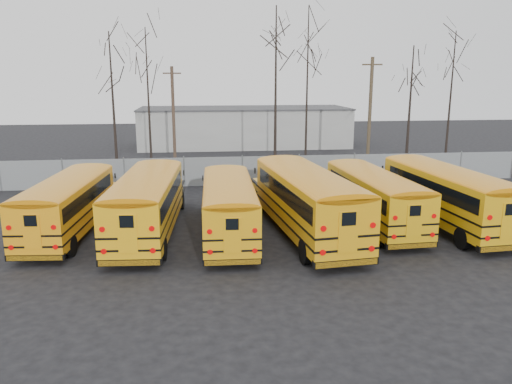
{
  "coord_description": "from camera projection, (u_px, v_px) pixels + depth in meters",
  "views": [
    {
      "loc": [
        -3.02,
        -21.88,
        7.4
      ],
      "look_at": [
        -0.11,
        2.87,
        1.6
      ],
      "focal_mm": 35.0,
      "sensor_mm": 36.0,
      "label": 1
    }
  ],
  "objects": [
    {
      "name": "tree_4",
      "position": [
        410.0,
        107.0,
        41.06
      ],
      "size": [
        0.26,
        0.26,
        9.81
      ],
      "primitive_type": "cone",
      "color": "black",
      "rests_on": "ground"
    },
    {
      "name": "bus_c",
      "position": [
        228.0,
        203.0,
        23.22
      ],
      "size": [
        2.59,
        10.07,
        2.8
      ],
      "rotation": [
        0.0,
        0.0,
        -0.03
      ],
      "color": "black",
      "rests_on": "ground"
    },
    {
      "name": "bus_d",
      "position": [
        306.0,
        196.0,
        23.45
      ],
      "size": [
        3.81,
        11.68,
        3.21
      ],
      "rotation": [
        0.0,
        0.0,
        0.1
      ],
      "color": "black",
      "rests_on": "ground"
    },
    {
      "name": "bus_a",
      "position": [
        69.0,
        200.0,
        23.69
      ],
      "size": [
        3.11,
        10.16,
        2.8
      ],
      "rotation": [
        0.0,
        0.0,
        -0.08
      ],
      "color": "black",
      "rests_on": "ground"
    },
    {
      "name": "tree_2",
      "position": [
        276.0,
        92.0,
        37.83
      ],
      "size": [
        0.26,
        0.26,
        12.47
      ],
      "primitive_type": "cone",
      "color": "black",
      "rests_on": "ground"
    },
    {
      "name": "distant_building",
      "position": [
        244.0,
        127.0,
        53.91
      ],
      "size": [
        22.0,
        8.0,
        4.0
      ],
      "primitive_type": "cube",
      "color": "#B0B0AB",
      "rests_on": "ground"
    },
    {
      "name": "tree_3",
      "position": [
        307.0,
        91.0,
        38.45
      ],
      "size": [
        0.26,
        0.26,
        12.51
      ],
      "primitive_type": "cone",
      "color": "black",
      "rests_on": "ground"
    },
    {
      "name": "tree_0",
      "position": [
        113.0,
        104.0,
        37.67
      ],
      "size": [
        0.26,
        0.26,
        10.62
      ],
      "primitive_type": "cone",
      "color": "black",
      "rests_on": "ground"
    },
    {
      "name": "tree_5",
      "position": [
        450.0,
        100.0,
        41.33
      ],
      "size": [
        0.26,
        0.26,
        10.97
      ],
      "primitive_type": "cone",
      "color": "black",
      "rests_on": "ground"
    },
    {
      "name": "bus_b",
      "position": [
        147.0,
        199.0,
        23.39
      ],
      "size": [
        3.16,
        10.9,
        3.01
      ],
      "rotation": [
        0.0,
        0.0,
        -0.06
      ],
      "color": "black",
      "rests_on": "ground"
    },
    {
      "name": "ground",
      "position": [
        266.0,
        239.0,
        23.18
      ],
      "size": [
        120.0,
        120.0,
        0.0
      ],
      "primitive_type": "plane",
      "color": "black",
      "rests_on": "ground"
    },
    {
      "name": "fence",
      "position": [
        242.0,
        171.0,
        34.56
      ],
      "size": [
        40.0,
        0.04,
        2.0
      ],
      "primitive_type": "cube",
      "color": "gray",
      "rests_on": "ground"
    },
    {
      "name": "tree_1",
      "position": [
        149.0,
        105.0,
        35.71
      ],
      "size": [
        0.26,
        0.26,
        10.71
      ],
      "primitive_type": "cone",
      "color": "black",
      "rests_on": "ground"
    },
    {
      "name": "utility_pole_right",
      "position": [
        370.0,
        112.0,
        40.11
      ],
      "size": [
        1.53,
        0.64,
        8.88
      ],
      "rotation": [
        0.0,
        0.0,
        -0.34
      ],
      "color": "#493C29",
      "rests_on": "ground"
    },
    {
      "name": "bus_e",
      "position": [
        373.0,
        193.0,
        25.06
      ],
      "size": [
        2.79,
        10.16,
        2.82
      ],
      "rotation": [
        0.0,
        0.0,
        0.05
      ],
      "color": "black",
      "rests_on": "ground"
    },
    {
      "name": "bus_f",
      "position": [
        445.0,
        191.0,
        24.98
      ],
      "size": [
        3.3,
        11.03,
        3.04
      ],
      "rotation": [
        0.0,
        0.0,
        0.07
      ],
      "color": "black",
      "rests_on": "ground"
    },
    {
      "name": "utility_pole_left",
      "position": [
        174.0,
        117.0,
        40.47
      ],
      "size": [
        1.45,
        0.29,
        8.17
      ],
      "rotation": [
        0.0,
        0.0,
        0.13
      ],
      "color": "#493629",
      "rests_on": "ground"
    }
  ]
}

